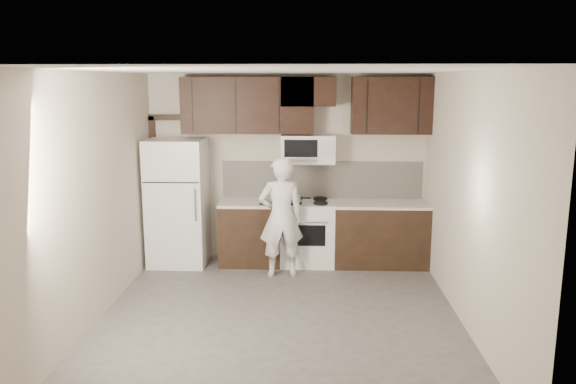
# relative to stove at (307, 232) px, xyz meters

# --- Properties ---
(floor) EXTENTS (4.50, 4.50, 0.00)m
(floor) POSITION_rel_stove_xyz_m (-0.30, -1.94, -0.46)
(floor) COLOR #4B4946
(floor) RESTS_ON ground
(back_wall) EXTENTS (4.00, 0.00, 4.00)m
(back_wall) POSITION_rel_stove_xyz_m (-0.30, 0.31, 0.89)
(back_wall) COLOR beige
(back_wall) RESTS_ON ground
(ceiling) EXTENTS (4.50, 4.50, 0.00)m
(ceiling) POSITION_rel_stove_xyz_m (-0.30, -1.94, 2.24)
(ceiling) COLOR white
(ceiling) RESTS_ON back_wall
(counter_run) EXTENTS (2.95, 0.64, 0.91)m
(counter_run) POSITION_rel_stove_xyz_m (0.30, 0.00, -0.00)
(counter_run) COLOR black
(counter_run) RESTS_ON floor
(stove) EXTENTS (0.76, 0.66, 0.94)m
(stove) POSITION_rel_stove_xyz_m (0.00, 0.00, 0.00)
(stove) COLOR white
(stove) RESTS_ON floor
(backsplash) EXTENTS (2.90, 0.02, 0.54)m
(backsplash) POSITION_rel_stove_xyz_m (0.20, 0.30, 0.72)
(backsplash) COLOR beige
(backsplash) RESTS_ON counter_run
(upper_cabinets) EXTENTS (3.48, 0.35, 0.78)m
(upper_cabinets) POSITION_rel_stove_xyz_m (-0.09, 0.14, 1.82)
(upper_cabinets) COLOR black
(upper_cabinets) RESTS_ON back_wall
(microwave) EXTENTS (0.76, 0.42, 0.40)m
(microwave) POSITION_rel_stove_xyz_m (-0.00, 0.12, 1.19)
(microwave) COLOR white
(microwave) RESTS_ON upper_cabinets
(refrigerator) EXTENTS (0.80, 0.76, 1.80)m
(refrigerator) POSITION_rel_stove_xyz_m (-1.85, -0.05, 0.44)
(refrigerator) COLOR white
(refrigerator) RESTS_ON floor
(door_trim) EXTENTS (0.50, 0.08, 2.12)m
(door_trim) POSITION_rel_stove_xyz_m (-2.22, 0.27, 0.79)
(door_trim) COLOR black
(door_trim) RESTS_ON floor
(saucepan) EXTENTS (0.32, 0.18, 0.17)m
(saucepan) POSITION_rel_stove_xyz_m (-0.18, -0.15, 0.52)
(saucepan) COLOR silver
(saucepan) RESTS_ON stove
(baking_tray) EXTENTS (0.45, 0.35, 0.02)m
(baking_tray) POSITION_rel_stove_xyz_m (-0.44, -0.11, 0.46)
(baking_tray) COLOR black
(baking_tray) RESTS_ON counter_run
(pizza) EXTENTS (0.31, 0.31, 0.02)m
(pizza) POSITION_rel_stove_xyz_m (-0.44, -0.11, 0.48)
(pizza) COLOR beige
(pizza) RESTS_ON baking_tray
(person) EXTENTS (0.65, 0.49, 1.63)m
(person) POSITION_rel_stove_xyz_m (-0.35, -0.53, 0.35)
(person) COLOR silver
(person) RESTS_ON floor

